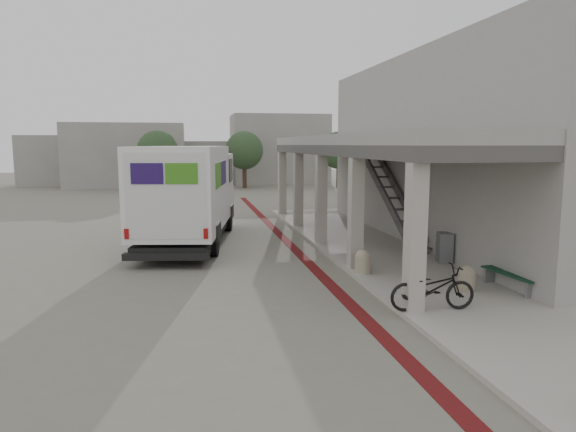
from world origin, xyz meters
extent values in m
plane|color=#686559|center=(0.00, 0.00, 0.00)|extent=(120.00, 120.00, 0.00)
cube|color=#541011|center=(1.00, 2.00, 0.01)|extent=(0.35, 40.00, 0.01)
cube|color=#A19B91|center=(4.00, 0.00, 0.06)|extent=(4.40, 28.00, 0.12)
cube|color=gray|center=(7.35, 4.50, 3.50)|extent=(4.30, 17.00, 7.00)
cube|color=#4B4947|center=(3.60, 4.50, 3.50)|extent=(3.40, 16.90, 0.35)
cube|color=gray|center=(3.60, 4.50, 3.85)|extent=(3.40, 16.90, 0.35)
cube|color=gray|center=(-8.00, 34.00, 2.75)|extent=(10.00, 6.00, 5.50)
cube|color=gray|center=(-1.00, 38.00, 2.00)|extent=(8.00, 6.00, 4.00)
cube|color=gray|center=(6.00, 36.00, 3.25)|extent=(9.00, 6.00, 6.50)
cube|color=gray|center=(-14.00, 37.00, 2.25)|extent=(7.00, 5.00, 4.50)
cylinder|color=#38281C|center=(-5.00, 28.00, 1.20)|extent=(0.36, 0.36, 2.40)
sphere|color=#2A3F25|center=(-5.00, 28.00, 3.20)|extent=(3.20, 3.20, 3.20)
cylinder|color=#38281C|center=(2.00, 30.00, 1.20)|extent=(0.36, 0.36, 2.40)
sphere|color=#2A3F25|center=(2.00, 30.00, 3.20)|extent=(3.20, 3.20, 3.20)
cylinder|color=#38281C|center=(10.00, 29.00, 1.20)|extent=(0.36, 0.36, 2.40)
sphere|color=#2A3F25|center=(10.00, 29.00, 3.20)|extent=(3.20, 3.20, 3.20)
cube|color=black|center=(-2.67, 5.74, 0.45)|extent=(3.63, 8.11, 0.34)
cube|color=white|center=(-2.84, 4.75, 2.18)|extent=(3.62, 6.18, 2.91)
cube|color=white|center=(-2.19, 8.55, 2.01)|extent=(3.00, 2.54, 2.57)
cube|color=white|center=(-1.99, 9.71, 1.06)|extent=(2.54, 1.07, 0.89)
cube|color=black|center=(-2.04, 9.43, 2.63)|extent=(2.52, 0.95, 1.17)
cube|color=black|center=(-3.34, 1.77, 0.39)|extent=(2.58, 0.71, 0.20)
cube|color=#25114F|center=(-4.03, 5.75, 2.68)|extent=(0.28, 1.55, 0.84)
cube|color=#3B841C|center=(-4.32, 4.09, 2.68)|extent=(0.28, 1.55, 0.84)
cube|color=#25114F|center=(-3.83, 1.94, 2.85)|extent=(0.94, 0.19, 0.61)
cube|color=#3B841C|center=(-2.84, 1.77, 2.85)|extent=(0.94, 0.19, 0.61)
cylinder|color=black|center=(-3.34, 8.80, 0.50)|extent=(0.48, 1.04, 1.01)
cylinder|color=black|center=(-1.02, 8.41, 0.50)|extent=(0.48, 1.04, 1.01)
cylinder|color=black|center=(-4.20, 3.73, 0.50)|extent=(0.48, 1.04, 1.01)
cylinder|color=black|center=(-1.89, 3.34, 0.50)|extent=(0.48, 1.04, 1.01)
cube|color=gray|center=(5.24, -3.18, 0.31)|extent=(0.38, 0.12, 0.37)
cube|color=gray|center=(5.08, -1.72, 0.31)|extent=(0.38, 0.12, 0.37)
cube|color=#123622|center=(5.02, -2.46, 0.51)|extent=(0.31, 1.77, 0.04)
cube|color=#123622|center=(5.16, -2.45, 0.51)|extent=(0.31, 1.77, 0.04)
cube|color=#123622|center=(5.30, -2.43, 0.51)|extent=(0.31, 1.77, 0.04)
cylinder|color=gray|center=(4.04, -2.33, 0.33)|extent=(0.43, 0.43, 0.43)
sphere|color=gray|center=(4.04, -2.33, 0.55)|extent=(0.43, 0.43, 0.43)
cylinder|color=gray|center=(2.10, -0.18, 0.34)|extent=(0.44, 0.44, 0.44)
sphere|color=gray|center=(2.10, -0.18, 0.56)|extent=(0.44, 0.44, 0.44)
cube|color=slate|center=(5.00, 0.63, 0.57)|extent=(0.53, 0.63, 0.91)
imported|color=black|center=(2.50, -3.59, 0.62)|extent=(1.92, 0.77, 0.99)
camera|label=1|loc=(-2.60, -13.58, 3.70)|focal=32.00mm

